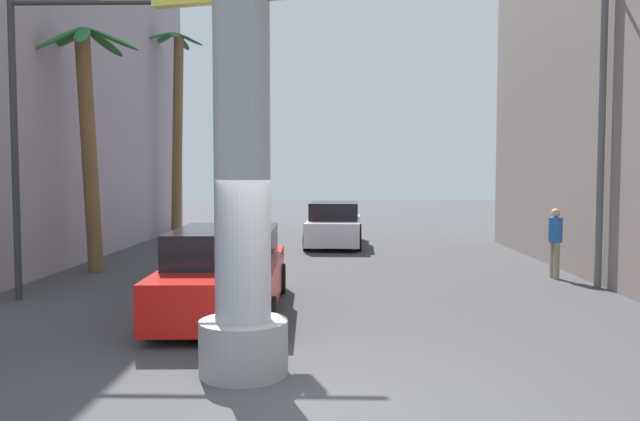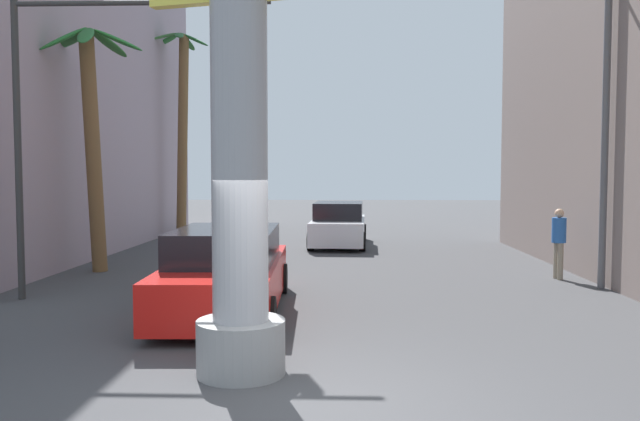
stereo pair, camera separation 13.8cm
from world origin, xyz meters
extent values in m
plane|color=#424244|center=(0.00, 10.00, 0.00)|extent=(90.35, 90.35, 0.00)
cube|color=#9E8C99|center=(-10.59, 13.92, 6.78)|extent=(7.20, 17.82, 13.57)
cylinder|color=#9E9EA3|center=(-0.92, 1.10, 4.04)|extent=(0.72, 0.72, 8.08)
cylinder|color=gray|center=(-0.92, 1.10, 0.35)|extent=(1.14, 1.14, 0.70)
cylinder|color=#59595E|center=(6.21, 7.35, 3.48)|extent=(0.16, 0.16, 6.96)
cylinder|color=#333333|center=(-6.21, 5.73, 3.04)|extent=(0.14, 0.14, 6.08)
cylinder|color=#333333|center=(-3.63, 5.73, 5.98)|extent=(5.17, 0.10, 0.10)
cube|color=black|center=(-1.82, 5.73, 5.53)|extent=(0.24, 0.24, 0.70)
sphere|color=red|center=(-1.82, 5.60, 5.75)|extent=(0.14, 0.14, 0.14)
sphere|color=yellow|center=(-1.82, 5.60, 5.53)|extent=(0.14, 0.14, 0.14)
sphere|color=green|center=(-1.82, 5.60, 5.31)|extent=(0.14, 0.14, 0.14)
cylinder|color=black|center=(-2.78, 6.49, 0.32)|extent=(0.24, 0.65, 0.64)
cylinder|color=black|center=(-0.92, 6.55, 0.32)|extent=(0.24, 0.65, 0.64)
cylinder|color=black|center=(-2.65, 2.89, 0.32)|extent=(0.24, 0.65, 0.64)
cylinder|color=black|center=(-0.79, 2.96, 0.32)|extent=(0.24, 0.65, 0.64)
cube|color=red|center=(-1.79, 4.72, 0.56)|extent=(2.15, 5.21, 0.80)
cube|color=black|center=(-1.79, 4.72, 1.26)|extent=(1.91, 2.89, 0.60)
cylinder|color=black|center=(-0.52, 17.36, 0.32)|extent=(0.25, 0.65, 0.64)
cylinder|color=black|center=(1.21, 17.28, 0.32)|extent=(0.25, 0.65, 0.64)
cylinder|color=black|center=(-0.67, 14.02, 0.32)|extent=(0.25, 0.65, 0.64)
cylinder|color=black|center=(1.06, 13.94, 0.32)|extent=(0.25, 0.65, 0.64)
cube|color=silver|center=(0.27, 15.65, 0.56)|extent=(2.03, 4.86, 0.80)
cube|color=black|center=(0.27, 15.65, 1.26)|extent=(1.79, 2.70, 0.60)
cylinder|color=brown|center=(-6.13, 18.58, 4.10)|extent=(0.55, 0.66, 8.21)
ellipsoid|color=#23662D|center=(-5.64, 18.71, 8.04)|extent=(1.21, 0.45, 0.62)
ellipsoid|color=#29662D|center=(-6.08, 19.26, 8.05)|extent=(0.69, 1.25, 0.59)
ellipsoid|color=#26702D|center=(-6.78, 19.00, 8.10)|extent=(1.23, 0.98, 0.44)
ellipsoid|color=#2E602D|center=(-6.70, 18.22, 8.07)|extent=(1.11, 1.12, 0.53)
ellipsoid|color=#255C2D|center=(-6.08, 18.06, 8.07)|extent=(0.69, 1.27, 0.52)
cylinder|color=brown|center=(-6.13, 9.35, 3.09)|extent=(0.60, 0.46, 6.19)
ellipsoid|color=#25792D|center=(-5.39, 9.26, 6.01)|extent=(1.33, 0.38, 0.66)
ellipsoid|color=#2B6A2D|center=(-5.84, 9.90, 6.04)|extent=(0.82, 1.39, 0.57)
ellipsoid|color=#29632D|center=(-6.72, 9.54, 6.07)|extent=(1.40, 0.91, 0.48)
ellipsoid|color=#236F2D|center=(-6.56, 8.74, 5.95)|extent=(1.12, 1.16, 0.83)
ellipsoid|color=#23642D|center=(-5.93, 8.57, 5.99)|extent=(0.64, 1.34, 0.73)
cylinder|color=gray|center=(5.69, 8.47, 0.45)|extent=(0.14, 0.14, 0.90)
cylinder|color=gray|center=(5.66, 8.67, 0.45)|extent=(0.14, 0.14, 0.90)
cylinder|color=#2659A5|center=(5.67, 8.57, 1.20)|extent=(0.38, 0.38, 0.61)
sphere|color=tan|center=(5.67, 8.57, 1.62)|extent=(0.22, 0.22, 0.22)
camera|label=1|loc=(0.23, -6.76, 2.57)|focal=35.00mm
camera|label=2|loc=(0.36, -6.76, 2.57)|focal=35.00mm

